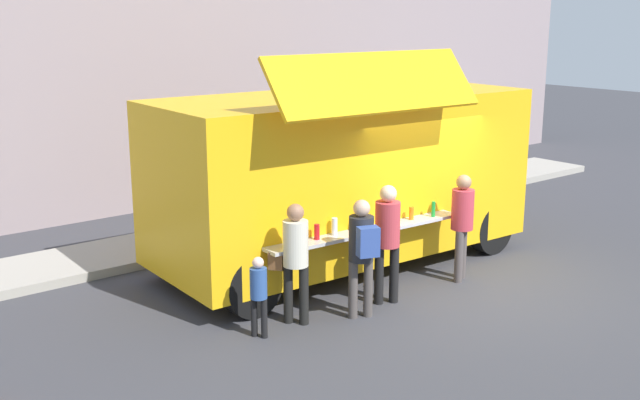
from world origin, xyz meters
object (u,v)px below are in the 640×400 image
Objects in this scene: customer_front_ordering at (386,234)px; food_truck_main at (344,173)px; trash_bin at (420,178)px; customer_mid_with_backpack at (362,247)px; customer_extra_browsing at (462,218)px; customer_rear_waiting at (295,253)px; child_near_queue at (259,290)px.

food_truck_main is at bearing 1.82° from customer_front_ordering.
customer_mid_with_backpack reaches higher than trash_bin.
trash_bin is 0.61× the size of customer_extra_browsing.
customer_front_ordering is 1.05× the size of customer_rear_waiting.
trash_bin is 8.10m from child_near_queue.
customer_rear_waiting is at bearing 104.84° from customer_front_ordering.
customer_front_ordering is at bearing -50.64° from customer_mid_with_backpack.
food_truck_main is 5.83× the size of child_near_queue.
food_truck_main is 3.38m from child_near_queue.
food_truck_main is 3.80× the size of customer_rear_waiting.
customer_extra_browsing reaches higher than child_near_queue.
customer_mid_with_backpack is at bearing -43.94° from child_near_queue.
child_near_queue is (-7.08, -3.94, 0.13)m from trash_bin.
food_truck_main is at bearing -0.51° from customer_extra_browsing.
child_near_queue is at bearing 97.76° from customer_mid_with_backpack.
customer_front_ordering is at bearing -140.48° from trash_bin.
customer_front_ordering reaches higher than child_near_queue.
child_near_queue is at bearing 109.46° from customer_front_ordering.
customer_extra_browsing is at bearing -32.76° from child_near_queue.
customer_front_ordering reaches higher than customer_extra_browsing.
customer_mid_with_backpack is at bearing -63.67° from customer_rear_waiting.
customer_mid_with_backpack is 1.56m from child_near_queue.
food_truck_main is at bearing -0.58° from customer_rear_waiting.
food_truck_main reaches higher than customer_extra_browsing.
customer_rear_waiting is (-2.18, -1.55, -0.56)m from food_truck_main.
food_truck_main is 2.73m from customer_rear_waiting.
customer_rear_waiting is 0.73m from child_near_queue.
trash_bin is 0.62× the size of customer_mid_with_backpack.
customer_extra_browsing is (-3.34, -4.11, 0.50)m from trash_bin.
customer_extra_browsing is at bearing -129.15° from trash_bin.
customer_rear_waiting is 1.53× the size of child_near_queue.
customer_front_ordering reaches higher than trash_bin.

